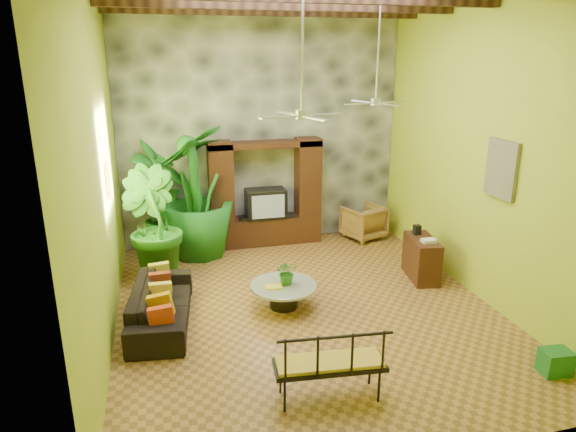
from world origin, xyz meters
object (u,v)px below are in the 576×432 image
object	(u,v)px
entertainment_center	(266,201)
tall_plant_b	(151,225)
tall_plant_a	(160,197)
green_bin	(555,362)
ceiling_fan_back	(376,90)
side_console	(421,258)
wicker_armchair	(364,222)
coffee_table	(284,293)
iron_bench	(332,361)
tall_plant_c	(196,192)
ceiling_fan_front	(302,100)
sofa	(161,304)

from	to	relation	value
entertainment_center	tall_plant_b	xyz separation A→B (m)	(-2.39, -1.35, 0.09)
tall_plant_a	green_bin	distance (m)	7.57
ceiling_fan_back	tall_plant_a	xyz separation A→B (m)	(-3.80, 1.95, -2.20)
side_console	tall_plant_b	bearing A→B (deg)	175.70
wicker_armchair	entertainment_center	bearing A→B (deg)	-25.00
tall_plant_a	side_console	xyz separation A→B (m)	(4.61, -2.54, -0.81)
entertainment_center	tall_plant_b	world-z (taller)	entertainment_center
wicker_armchair	coffee_table	world-z (taller)	wicker_armchair
entertainment_center	wicker_armchair	world-z (taller)	entertainment_center
wicker_armchair	side_console	distance (m)	2.33
iron_bench	side_console	size ratio (longest dim) A/B	1.42
tall_plant_b	green_bin	size ratio (longest dim) A/B	5.58
ceiling_fan_back	tall_plant_c	bearing A→B (deg)	152.19
tall_plant_c	green_bin	size ratio (longest dim) A/B	7.11
tall_plant_c	coffee_table	world-z (taller)	tall_plant_c
entertainment_center	wicker_armchair	bearing A→B (deg)	-5.33
coffee_table	side_console	xyz separation A→B (m)	(2.76, 0.49, 0.13)
tall_plant_c	ceiling_fan_back	bearing A→B (deg)	-27.81
tall_plant_b	iron_bench	xyz separation A→B (m)	(2.01, -4.17, -0.51)
entertainment_center	green_bin	world-z (taller)	entertainment_center
iron_bench	side_console	distance (m)	4.09
wicker_armchair	ceiling_fan_back	bearing A→B (deg)	50.74
coffee_table	tall_plant_a	bearing A→B (deg)	121.41
coffee_table	green_bin	size ratio (longest dim) A/B	2.89
ceiling_fan_back	wicker_armchair	bearing A→B (deg)	70.42
iron_bench	green_bin	distance (m)	3.05
tall_plant_c	ceiling_fan_front	bearing A→B (deg)	-68.24
coffee_table	entertainment_center	bearing A→B (deg)	83.51
tall_plant_c	side_console	xyz separation A→B (m)	(3.90, -2.22, -0.96)
wicker_armchair	iron_bench	bearing A→B (deg)	44.33
ceiling_fan_back	wicker_armchair	world-z (taller)	ceiling_fan_back
tall_plant_a	iron_bench	size ratio (longest dim) A/B	1.75
green_bin	tall_plant_b	bearing A→B (deg)	139.17
wicker_armchair	tall_plant_b	xyz separation A→B (m)	(-4.60, -1.14, 0.68)
sofa	tall_plant_c	size ratio (longest dim) A/B	0.79
wicker_armchair	side_console	xyz separation A→B (m)	(0.20, -2.32, 0.01)
ceiling_fan_back	tall_plant_a	world-z (taller)	ceiling_fan_back
green_bin	iron_bench	bearing A→B (deg)	176.52
sofa	green_bin	bearing A→B (deg)	-111.39
ceiling_fan_back	side_console	size ratio (longest dim) A/B	1.92
ceiling_fan_front	wicker_armchair	bearing A→B (deg)	54.05
ceiling_fan_front	sofa	xyz separation A→B (m)	(-2.10, 0.47, -3.09)
tall_plant_c	coffee_table	distance (m)	3.14
sofa	side_console	size ratio (longest dim) A/B	2.20
sofa	green_bin	distance (m)	5.61
tall_plant_b	iron_bench	bearing A→B (deg)	-64.23
tall_plant_a	side_console	distance (m)	5.33
ceiling_fan_front	tall_plant_c	xyz separation A→B (m)	(-1.29, 3.23, -2.06)
wicker_armchair	tall_plant_b	size ratio (longest dim) A/B	0.39
entertainment_center	tall_plant_b	distance (m)	2.74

